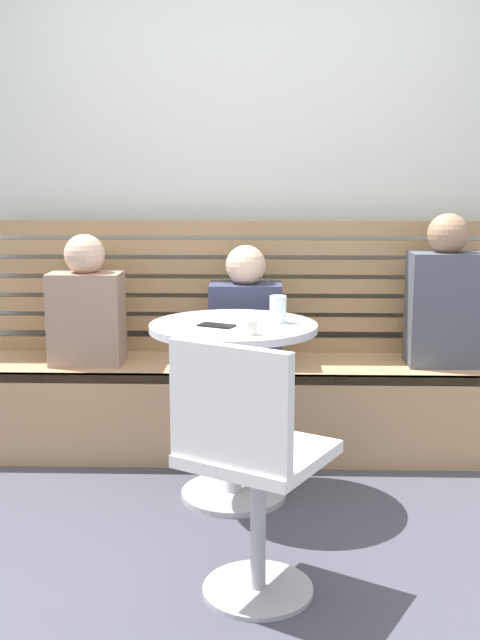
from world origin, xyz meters
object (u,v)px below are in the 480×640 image
at_px(booth_bench, 249,406).
at_px(white_chair, 248,462).
at_px(person_child_middle, 246,313).
at_px(cup_water_clear, 278,309).
at_px(person_child_left, 86,307).
at_px(person_adult, 445,298).
at_px(cafe_table, 233,377).
at_px(cup_espresso_small, 250,327).
at_px(phone_on_table, 217,325).

distance_m(booth_bench, white_chair, 1.39).
relative_size(white_chair, person_child_middle, 1.50).
distance_m(white_chair, cup_water_clear, 0.90).
distance_m(booth_bench, person_child_left, 0.91).
height_order(person_adult, person_child_middle, person_adult).
xyz_separation_m(cafe_table, person_child_middle, (0.04, 0.55, 0.17)).
height_order(booth_bench, white_chair, white_chair).
height_order(white_chair, cup_espresso_small, white_chair).
bearing_deg(cup_water_clear, cafe_table, -171.10).
bearing_deg(cafe_table, cup_espresso_small, -71.76).
height_order(white_chair, person_child_middle, person_child_middle).
relative_size(booth_bench, cafe_table, 3.65).
xyz_separation_m(cafe_table, white_chair, (0.07, -0.81, -0.05)).
bearing_deg(person_child_middle, cup_water_clear, -74.84).
height_order(person_child_left, cup_espresso_small, person_child_left).
relative_size(person_adult, person_child_middle, 1.26).
xyz_separation_m(person_adult, person_child_left, (-1.69, -0.02, -0.05)).
distance_m(white_chair, phone_on_table, 0.81).
height_order(white_chair, person_adult, person_adult).
distance_m(person_adult, person_child_left, 1.70).
bearing_deg(person_child_left, person_child_middle, 1.66).
bearing_deg(cup_espresso_small, person_child_left, 136.60).
height_order(person_adult, cup_espresso_small, person_adult).
height_order(cafe_table, person_child_left, person_child_left).
bearing_deg(person_child_middle, phone_on_table, -99.44).
bearing_deg(white_chair, cup_espresso_small, 90.36).
height_order(booth_bench, person_child_left, person_child_left).
bearing_deg(person_child_left, booth_bench, 2.43).
bearing_deg(white_chair, person_child_left, 120.71).
xyz_separation_m(booth_bench, cup_water_clear, (0.13, -0.54, 0.57)).
bearing_deg(white_chair, phone_on_table, 100.62).
distance_m(person_adult, phone_on_table, 1.21).
height_order(cafe_table, phone_on_table, phone_on_table).
bearing_deg(person_adult, person_child_middle, -179.82).
bearing_deg(cup_espresso_small, phone_on_table, 131.36).
relative_size(cafe_table, person_child_middle, 1.30).
distance_m(person_adult, person_child_middle, 0.94).
xyz_separation_m(booth_bench, person_child_left, (-0.77, -0.03, 0.49)).
height_order(white_chair, person_child_left, person_child_left).
relative_size(white_chair, cup_espresso_small, 15.18).
bearing_deg(cup_espresso_small, cafe_table, 108.24).
bearing_deg(booth_bench, person_child_middle, -142.68).
bearing_deg(phone_on_table, cup_water_clear, -44.59).
xyz_separation_m(booth_bench, person_adult, (0.92, -0.01, 0.54)).
height_order(booth_bench, cup_water_clear, cup_water_clear).
distance_m(white_chair, person_adult, 1.66).
bearing_deg(cafe_table, person_child_middle, 86.08).
bearing_deg(cup_water_clear, booth_bench, 103.44).
bearing_deg(person_adult, cup_water_clear, -146.48).
xyz_separation_m(booth_bench, phone_on_table, (-0.12, -0.63, 0.52)).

